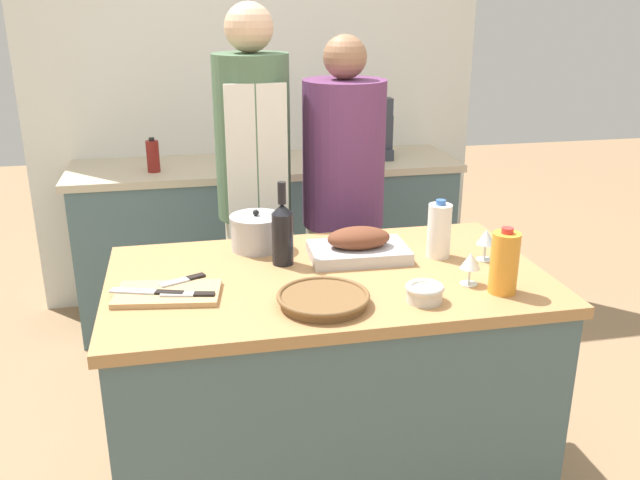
# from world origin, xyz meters

# --- Properties ---
(kitchen_island) EXTENTS (1.50, 0.86, 0.91)m
(kitchen_island) POSITION_xyz_m (0.00, 0.00, 0.45)
(kitchen_island) COLOR #4C666B
(kitchen_island) RESTS_ON ground_plane
(back_counter) EXTENTS (2.18, 0.60, 0.93)m
(back_counter) POSITION_xyz_m (0.00, 1.63, 0.46)
(back_counter) COLOR #4C666B
(back_counter) RESTS_ON ground_plane
(back_wall) EXTENTS (2.68, 0.10, 2.55)m
(back_wall) POSITION_xyz_m (0.00, 1.98, 1.27)
(back_wall) COLOR silver
(back_wall) RESTS_ON ground_plane
(roasting_pan) EXTENTS (0.36, 0.24, 0.12)m
(roasting_pan) POSITION_xyz_m (0.14, 0.13, 0.95)
(roasting_pan) COLOR #BCBCC1
(roasting_pan) RESTS_ON kitchen_island
(wicker_basket) EXTENTS (0.29, 0.29, 0.04)m
(wicker_basket) POSITION_xyz_m (-0.07, -0.24, 0.93)
(wicker_basket) COLOR brown
(wicker_basket) RESTS_ON kitchen_island
(cutting_board) EXTENTS (0.35, 0.24, 0.02)m
(cutting_board) POSITION_xyz_m (-0.54, -0.08, 0.92)
(cutting_board) COLOR tan
(cutting_board) RESTS_ON kitchen_island
(stock_pot) EXTENTS (0.20, 0.20, 0.15)m
(stock_pot) POSITION_xyz_m (-0.21, 0.30, 0.97)
(stock_pot) COLOR #B7B7BC
(stock_pot) RESTS_ON kitchen_island
(mixing_bowl) EXTENTS (0.12, 0.12, 0.06)m
(mixing_bowl) POSITION_xyz_m (0.25, -0.28, 0.94)
(mixing_bowl) COLOR beige
(mixing_bowl) RESTS_ON kitchen_island
(juice_jug) EXTENTS (0.09, 0.09, 0.22)m
(juice_jug) POSITION_xyz_m (0.52, -0.26, 1.01)
(juice_jug) COLOR orange
(juice_jug) RESTS_ON kitchen_island
(milk_jug) EXTENTS (0.09, 0.09, 0.22)m
(milk_jug) POSITION_xyz_m (0.43, 0.08, 1.01)
(milk_jug) COLOR white
(milk_jug) RESTS_ON kitchen_island
(wine_bottle_green) EXTENTS (0.08, 0.08, 0.30)m
(wine_bottle_green) POSITION_xyz_m (-0.14, 0.13, 1.03)
(wine_bottle_green) COLOR black
(wine_bottle_green) RESTS_ON kitchen_island
(wine_glass_left) EXTENTS (0.07, 0.07, 0.12)m
(wine_glass_left) POSITION_xyz_m (0.59, 0.02, 0.99)
(wine_glass_left) COLOR silver
(wine_glass_left) RESTS_ON kitchen_island
(wine_glass_right) EXTENTS (0.07, 0.07, 0.11)m
(wine_glass_right) POSITION_xyz_m (0.44, -0.18, 0.99)
(wine_glass_right) COLOR silver
(wine_glass_right) RESTS_ON kitchen_island
(knife_chef) EXTENTS (0.23, 0.10, 0.01)m
(knife_chef) POSITION_xyz_m (-0.60, -0.08, 0.93)
(knife_chef) COLOR #B7B7BC
(knife_chef) RESTS_ON cutting_board
(knife_paring) EXTENTS (0.16, 0.09, 0.01)m
(knife_paring) POSITION_xyz_m (-0.49, -0.00, 0.93)
(knife_paring) COLOR #B7B7BC
(knife_paring) RESTS_ON cutting_board
(knife_bread) EXTENTS (0.17, 0.06, 0.01)m
(knife_bread) POSITION_xyz_m (-0.47, -0.12, 0.93)
(knife_bread) COLOR #B7B7BC
(knife_bread) RESTS_ON cutting_board
(stand_mixer) EXTENTS (0.18, 0.14, 0.35)m
(stand_mixer) POSITION_xyz_m (0.63, 1.59, 1.07)
(stand_mixer) COLOR #333842
(stand_mixer) RESTS_ON back_counter
(condiment_bottle_tall) EXTENTS (0.07, 0.07, 0.19)m
(condiment_bottle_tall) POSITION_xyz_m (-0.62, 1.54, 1.01)
(condiment_bottle_tall) COLOR maroon
(condiment_bottle_tall) RESTS_ON back_counter
(condiment_bottle_short) EXTENTS (0.06, 0.06, 0.14)m
(condiment_bottle_short) POSITION_xyz_m (-0.07, 1.48, 0.99)
(condiment_bottle_short) COLOR maroon
(condiment_bottle_short) RESTS_ON back_counter
(condiment_bottle_extra) EXTENTS (0.05, 0.05, 0.22)m
(condiment_bottle_extra) POSITION_xyz_m (0.41, 1.48, 1.03)
(condiment_bottle_extra) COLOR #332D28
(condiment_bottle_extra) RESTS_ON back_counter
(person_cook_aproned) EXTENTS (0.33, 0.33, 1.80)m
(person_cook_aproned) POSITION_xyz_m (-0.15, 0.85, 1.00)
(person_cook_aproned) COLOR beige
(person_cook_aproned) RESTS_ON ground_plane
(person_cook_guest) EXTENTS (0.38, 0.38, 1.66)m
(person_cook_guest) POSITION_xyz_m (0.26, 0.85, 0.91)
(person_cook_guest) COLOR beige
(person_cook_guest) RESTS_ON ground_plane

